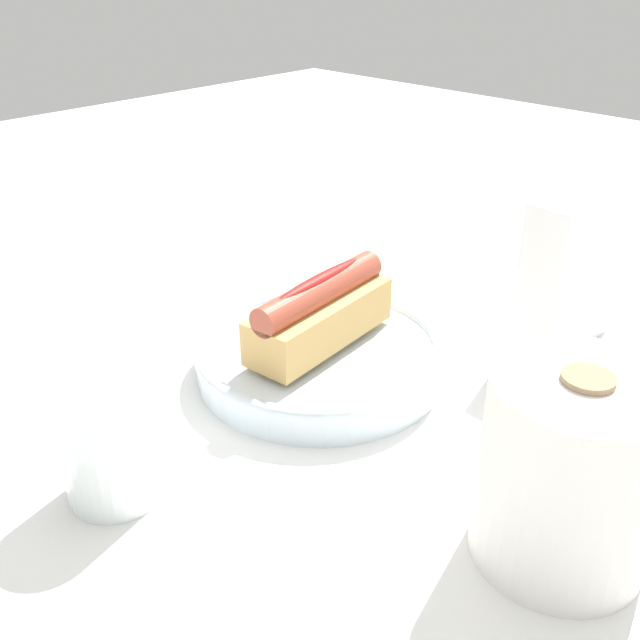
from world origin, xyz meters
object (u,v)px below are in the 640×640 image
hotdog_front (320,312)px  water_glass (110,445)px  serving_bowl (320,355)px  paper_towel_roll (569,471)px  napkin_box (569,273)px

hotdog_front → water_glass: bearing=1.8°
serving_bowl → paper_towel_roll: 0.27m
hotdog_front → paper_towel_roll: size_ratio=1.15×
paper_towel_roll → napkin_box: size_ratio=0.89×
serving_bowl → paper_towel_roll: bearing=79.3°
hotdog_front → water_glass: size_ratio=1.71×
serving_bowl → napkin_box: size_ratio=1.50×
serving_bowl → paper_towel_roll: paper_towel_roll is taller
paper_towel_roll → water_glass: bearing=-56.5°
hotdog_front → paper_towel_roll: 0.26m
water_glass → paper_towel_roll: paper_towel_roll is taller
serving_bowl → hotdog_front: bearing=-116.6°
water_glass → napkin_box: size_ratio=0.60×
hotdog_front → napkin_box: (-0.20, 0.13, 0.01)m
paper_towel_roll → hotdog_front: bearing=-100.7°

